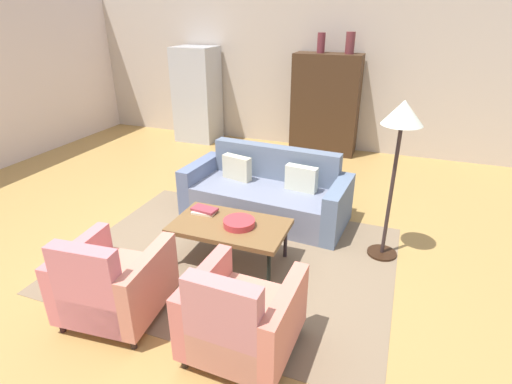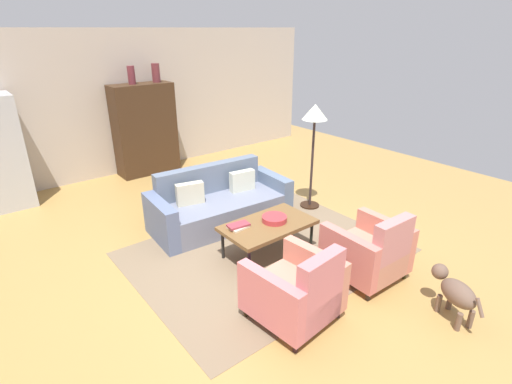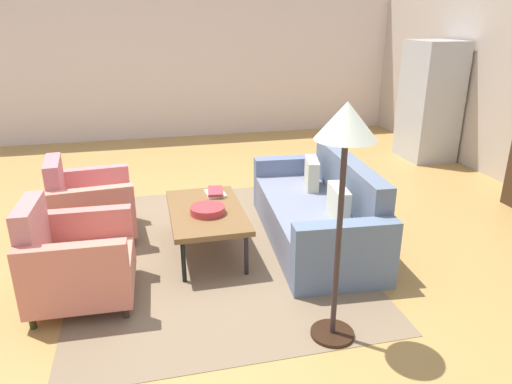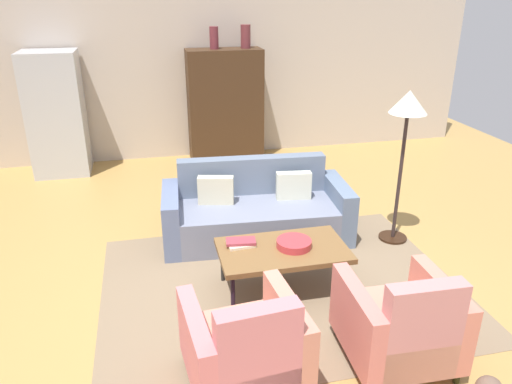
{
  "view_description": "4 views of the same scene",
  "coord_description": "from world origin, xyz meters",
  "px_view_note": "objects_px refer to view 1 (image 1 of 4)",
  "views": [
    {
      "loc": [
        1.74,
        -3.39,
        2.49
      ],
      "look_at": [
        0.24,
        0.59,
        0.55
      ],
      "focal_mm": 28.07,
      "sensor_mm": 36.0,
      "label": 1
    },
    {
      "loc": [
        -2.74,
        -3.46,
        2.79
      ],
      "look_at": [
        0.29,
        0.32,
        0.74
      ],
      "focal_mm": 27.29,
      "sensor_mm": 36.0,
      "label": 2
    },
    {
      "loc": [
        4.39,
        -0.57,
        2.22
      ],
      "look_at": [
        0.01,
        0.48,
        0.52
      ],
      "focal_mm": 33.12,
      "sensor_mm": 36.0,
      "label": 3
    },
    {
      "loc": [
        -0.95,
        -3.92,
        2.7
      ],
      "look_at": [
        0.07,
        0.56,
        0.78
      ],
      "focal_mm": 34.46,
      "sensor_mm": 36.0,
      "label": 4
    }
  ],
  "objects_px": {
    "book_stack": "(205,210)",
    "cabinet": "(325,105)",
    "coffee_table": "(230,227)",
    "vase_tall": "(321,43)",
    "vase_round": "(350,43)",
    "armchair_right": "(240,320)",
    "floor_lamp": "(401,128)",
    "fruit_bowl": "(239,223)",
    "armchair_left": "(111,285)",
    "couch": "(267,194)",
    "refrigerator": "(197,95)"
  },
  "relations": [
    {
      "from": "book_stack",
      "to": "vase_tall",
      "type": "relative_size",
      "value": 0.88
    },
    {
      "from": "vase_tall",
      "to": "refrigerator",
      "type": "bearing_deg",
      "value": -177.66
    },
    {
      "from": "cabinet",
      "to": "floor_lamp",
      "type": "relative_size",
      "value": 1.05
    },
    {
      "from": "fruit_bowl",
      "to": "cabinet",
      "type": "xyz_separation_m",
      "value": [
        0.04,
        4.02,
        0.41
      ]
    },
    {
      "from": "book_stack",
      "to": "cabinet",
      "type": "height_order",
      "value": "cabinet"
    },
    {
      "from": "cabinet",
      "to": "vase_tall",
      "type": "bearing_deg",
      "value": -178.19
    },
    {
      "from": "book_stack",
      "to": "fruit_bowl",
      "type": "bearing_deg",
      "value": -17.19
    },
    {
      "from": "armchair_left",
      "to": "book_stack",
      "type": "bearing_deg",
      "value": 75.17
    },
    {
      "from": "fruit_bowl",
      "to": "vase_round",
      "type": "relative_size",
      "value": 0.92
    },
    {
      "from": "book_stack",
      "to": "floor_lamp",
      "type": "bearing_deg",
      "value": 16.4
    },
    {
      "from": "fruit_bowl",
      "to": "book_stack",
      "type": "xyz_separation_m",
      "value": [
        -0.48,
        0.15,
        -0.01
      ]
    },
    {
      "from": "coffee_table",
      "to": "refrigerator",
      "type": "bearing_deg",
      "value": 122.05
    },
    {
      "from": "fruit_bowl",
      "to": "cabinet",
      "type": "relative_size",
      "value": 0.18
    },
    {
      "from": "vase_round",
      "to": "armchair_right",
      "type": "bearing_deg",
      "value": -88.86
    },
    {
      "from": "fruit_bowl",
      "to": "book_stack",
      "type": "bearing_deg",
      "value": 162.81
    },
    {
      "from": "coffee_table",
      "to": "book_stack",
      "type": "height_order",
      "value": "book_stack"
    },
    {
      "from": "cabinet",
      "to": "vase_round",
      "type": "height_order",
      "value": "vase_round"
    },
    {
      "from": "vase_tall",
      "to": "book_stack",
      "type": "bearing_deg",
      "value": -95.39
    },
    {
      "from": "book_stack",
      "to": "vase_tall",
      "type": "bearing_deg",
      "value": 84.61
    },
    {
      "from": "book_stack",
      "to": "cabinet",
      "type": "bearing_deg",
      "value": 82.43
    },
    {
      "from": "cabinet",
      "to": "floor_lamp",
      "type": "distance_m",
      "value": 3.64
    },
    {
      "from": "armchair_left",
      "to": "vase_round",
      "type": "bearing_deg",
      "value": 72.99
    },
    {
      "from": "fruit_bowl",
      "to": "couch",
      "type": "bearing_deg",
      "value": 94.83
    },
    {
      "from": "armchair_right",
      "to": "fruit_bowl",
      "type": "bearing_deg",
      "value": 114.78
    },
    {
      "from": "armchair_left",
      "to": "vase_round",
      "type": "distance_m",
      "value": 5.54
    },
    {
      "from": "vase_tall",
      "to": "refrigerator",
      "type": "distance_m",
      "value": 2.66
    },
    {
      "from": "couch",
      "to": "armchair_right",
      "type": "xyz_separation_m",
      "value": [
        0.59,
        -2.35,
        0.06
      ]
    },
    {
      "from": "vase_tall",
      "to": "vase_round",
      "type": "xyz_separation_m",
      "value": [
        0.5,
        0.0,
        0.01
      ]
    },
    {
      "from": "fruit_bowl",
      "to": "coffee_table",
      "type": "bearing_deg",
      "value": 180.0
    },
    {
      "from": "armchair_right",
      "to": "fruit_bowl",
      "type": "xyz_separation_m",
      "value": [
        -0.49,
        1.17,
        0.14
      ]
    },
    {
      "from": "fruit_bowl",
      "to": "cabinet",
      "type": "height_order",
      "value": "cabinet"
    },
    {
      "from": "refrigerator",
      "to": "armchair_left",
      "type": "bearing_deg",
      "value": -69.91
    },
    {
      "from": "coffee_table",
      "to": "armchair_left",
      "type": "distance_m",
      "value": 1.31
    },
    {
      "from": "fruit_bowl",
      "to": "cabinet",
      "type": "bearing_deg",
      "value": 89.45
    },
    {
      "from": "couch",
      "to": "book_stack",
      "type": "relative_size",
      "value": 7.3
    },
    {
      "from": "vase_tall",
      "to": "floor_lamp",
      "type": "relative_size",
      "value": 0.2
    },
    {
      "from": "vase_tall",
      "to": "vase_round",
      "type": "bearing_deg",
      "value": 0.0
    },
    {
      "from": "coffee_table",
      "to": "fruit_bowl",
      "type": "height_order",
      "value": "fruit_bowl"
    },
    {
      "from": "couch",
      "to": "refrigerator",
      "type": "relative_size",
      "value": 1.17
    },
    {
      "from": "armchair_left",
      "to": "cabinet",
      "type": "height_order",
      "value": "cabinet"
    },
    {
      "from": "armchair_right",
      "to": "floor_lamp",
      "type": "bearing_deg",
      "value": 65.46
    },
    {
      "from": "coffee_table",
      "to": "cabinet",
      "type": "height_order",
      "value": "cabinet"
    },
    {
      "from": "coffee_table",
      "to": "floor_lamp",
      "type": "xyz_separation_m",
      "value": [
        1.53,
        0.71,
        1.03
      ]
    },
    {
      "from": "fruit_bowl",
      "to": "vase_tall",
      "type": "distance_m",
      "value": 4.28
    },
    {
      "from": "cabinet",
      "to": "refrigerator",
      "type": "bearing_deg",
      "value": -177.7
    },
    {
      "from": "vase_round",
      "to": "refrigerator",
      "type": "xyz_separation_m",
      "value": [
        -2.95,
        -0.1,
        -1.05
      ]
    },
    {
      "from": "armchair_left",
      "to": "book_stack",
      "type": "relative_size",
      "value": 2.98
    },
    {
      "from": "armchair_right",
      "to": "floor_lamp",
      "type": "distance_m",
      "value": 2.36
    },
    {
      "from": "couch",
      "to": "floor_lamp",
      "type": "bearing_deg",
      "value": 166.56
    },
    {
      "from": "armchair_right",
      "to": "vase_round",
      "type": "relative_size",
      "value": 2.46
    }
  ]
}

